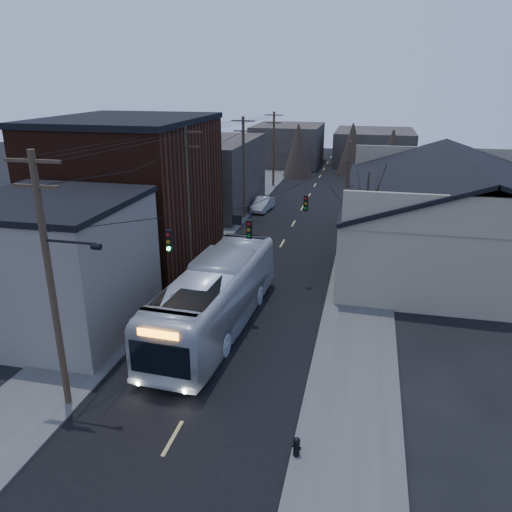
{
  "coord_description": "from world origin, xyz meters",
  "views": [
    {
      "loc": [
        6.47,
        -12.3,
        12.85
      ],
      "look_at": [
        0.41,
        14.42,
        3.0
      ],
      "focal_mm": 35.0,
      "sensor_mm": 36.0,
      "label": 1
    }
  ],
  "objects": [
    {
      "name": "parked_car",
      "position": [
        -3.78,
        36.04,
        0.68
      ],
      "size": [
        1.88,
        4.25,
        1.36
      ],
      "primitive_type": "imported",
      "rotation": [
        0.0,
        0.0,
        -0.11
      ],
      "color": "#A6A8AD",
      "rests_on": "ground"
    },
    {
      "name": "road_surface",
      "position": [
        0.0,
        30.0,
        0.01
      ],
      "size": [
        9.0,
        110.0,
        0.02
      ],
      "primitive_type": "cube",
      "color": "black",
      "rests_on": "ground"
    },
    {
      "name": "sidewalk_right",
      "position": [
        6.5,
        30.0,
        0.06
      ],
      "size": [
        4.0,
        110.0,
        0.12
      ],
      "primitive_type": "cube",
      "color": "#474744",
      "rests_on": "ground"
    },
    {
      "name": "building_clapboard",
      "position": [
        -9.0,
        9.0,
        3.5
      ],
      "size": [
        8.0,
        8.0,
        7.0
      ],
      "primitive_type": "cube",
      "color": "slate",
      "rests_on": "ground"
    },
    {
      "name": "building_far_left",
      "position": [
        -6.0,
        65.0,
        3.0
      ],
      "size": [
        10.0,
        12.0,
        6.0
      ],
      "primitive_type": "cube",
      "color": "#322C28",
      "rests_on": "ground"
    },
    {
      "name": "utility_lines",
      "position": [
        -3.11,
        24.14,
        4.95
      ],
      "size": [
        11.24,
        45.28,
        10.5
      ],
      "color": "#382B1E",
      "rests_on": "ground"
    },
    {
      "name": "fire_hydrant",
      "position": [
        4.7,
        2.03,
        0.52
      ],
      "size": [
        0.37,
        0.26,
        0.75
      ],
      "rotation": [
        0.0,
        0.0,
        -0.39
      ],
      "color": "black",
      "rests_on": "sidewalk_right"
    },
    {
      "name": "building_brick",
      "position": [
        -10.0,
        20.0,
        5.0
      ],
      "size": [
        10.0,
        12.0,
        10.0
      ],
      "primitive_type": "cube",
      "color": "black",
      "rests_on": "ground"
    },
    {
      "name": "sidewalk_left",
      "position": [
        -6.5,
        30.0,
        0.06
      ],
      "size": [
        4.0,
        110.0,
        0.12
      ],
      "primitive_type": "cube",
      "color": "#474744",
      "rests_on": "ground"
    },
    {
      "name": "ground",
      "position": [
        0.0,
        0.0,
        0.0
      ],
      "size": [
        160.0,
        160.0,
        0.0
      ],
      "primitive_type": "plane",
      "color": "black",
      "rests_on": "ground"
    },
    {
      "name": "warehouse",
      "position": [
        13.0,
        25.0,
        2.7
      ],
      "size": [
        16.16,
        20.6,
        7.73
      ],
      "color": "gray",
      "rests_on": "ground"
    },
    {
      "name": "bare_tree",
      "position": [
        6.5,
        20.0,
        3.6
      ],
      "size": [
        0.4,
        0.4,
        7.2
      ],
      "primitive_type": "cone",
      "color": "black",
      "rests_on": "ground"
    },
    {
      "name": "bus",
      "position": [
        -0.98,
        10.77,
        1.86
      ],
      "size": [
        3.84,
        13.5,
        3.72
      ],
      "primitive_type": "imported",
      "rotation": [
        0.0,
        0.0,
        3.09
      ],
      "color": "silver",
      "rests_on": "ground"
    },
    {
      "name": "building_left_far",
      "position": [
        -9.5,
        36.0,
        3.5
      ],
      "size": [
        9.0,
        14.0,
        7.0
      ],
      "primitive_type": "cube",
      "color": "#322C28",
      "rests_on": "ground"
    },
    {
      "name": "building_far_right",
      "position": [
        7.0,
        70.0,
        2.5
      ],
      "size": [
        12.0,
        14.0,
        5.0
      ],
      "primitive_type": "cube",
      "color": "#322C28",
      "rests_on": "ground"
    }
  ]
}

